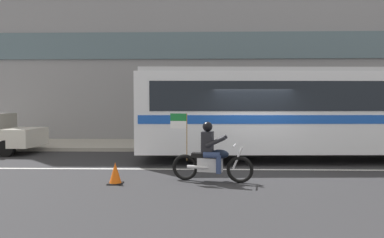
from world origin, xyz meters
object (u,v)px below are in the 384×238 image
Objects in this scene: motorcycle_with_rider at (211,156)px; transit_bus at (315,108)px; traffic_cone at (115,174)px; fire_hydrant at (184,138)px.

transit_bus is at bearing 42.08° from motorcycle_with_rider.
transit_bus is 22.89× the size of traffic_cone.
traffic_cone is at bearing -148.94° from transit_bus.
motorcycle_with_rider reaches higher than traffic_cone.
traffic_cone is (-1.43, -6.49, -0.26)m from fire_hydrant.
traffic_cone is (-2.43, -0.32, -0.41)m from motorcycle_with_rider.
transit_bus reaches higher than traffic_cone.
fire_hydrant is (-4.80, 2.73, -1.37)m from transit_bus.
traffic_cone is at bearing -172.44° from motorcycle_with_rider.
transit_bus is 16.79× the size of fire_hydrant.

